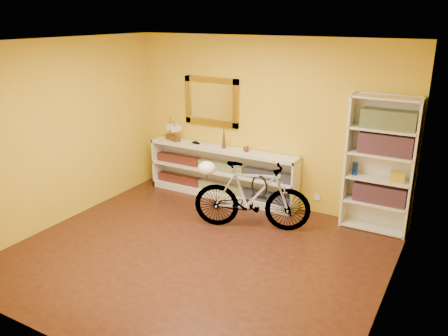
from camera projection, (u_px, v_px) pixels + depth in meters
The scene contains 24 objects.
floor at pixel (197, 254), 5.77m from camera, with size 4.50×4.00×0.01m, color #32160E.
ceiling at pixel (192, 42), 4.93m from camera, with size 4.50×4.00×0.01m, color silver.
back_wall at pixel (266, 123), 7.00m from camera, with size 4.50×0.01×2.60m, color gold.
left_wall at pixel (61, 133), 6.40m from camera, with size 0.01×4.00×2.60m, color gold.
right_wall at pixel (395, 191), 4.30m from camera, with size 0.01×4.00×2.60m, color gold.
gilt_mirror at pixel (211, 102), 7.33m from camera, with size 0.98×0.06×0.78m, color olive.
wall_socket at pixel (317, 197), 6.90m from camera, with size 0.09×0.01×0.09m, color silver.
console_unit at pixel (222, 173), 7.44m from camera, with size 2.60×0.35×0.85m, color silver, non-canonical shape.
cd_row_lower at pixel (221, 188), 7.50m from camera, with size 2.50×0.13×0.14m, color black.
cd_row_upper at pixel (221, 167), 7.39m from camera, with size 2.50×0.13×0.14m, color navy.
model_ship at pixel (173, 129), 7.69m from camera, with size 0.32×0.12×0.38m, color #412C12, non-canonical shape.
toy_car at pixel (196, 144), 7.53m from camera, with size 0.00×0.00×0.00m, color black.
bronze_ornament at pixel (224, 137), 7.22m from camera, with size 0.06×0.06×0.38m, color brown.
decorative_orb at pixel (246, 149), 7.08m from camera, with size 0.09×0.09×0.09m, color brown.
bookcase at pixel (380, 165), 6.15m from camera, with size 0.90×0.30×1.90m, color silver, non-canonical shape.
book_row_a at pixel (380, 194), 6.25m from camera, with size 0.70×0.22×0.26m, color maroon.
book_row_b at pixel (386, 144), 6.03m from camera, with size 0.70×0.22×0.28m, color maroon.
book_row_c at pixel (389, 119), 5.92m from camera, with size 0.70×0.22×0.25m, color navy.
travel_mug at pixel (355, 169), 6.31m from camera, with size 0.08×0.08×0.18m, color navy.
red_tin at pixel (370, 119), 6.07m from camera, with size 0.15×0.15×0.19m, color maroon.
yellow_bag at pixel (397, 177), 6.03m from camera, with size 0.18×0.12×0.14m, color gold.
bicycle at pixel (252, 196), 6.32m from camera, with size 1.67×0.43×0.98m, color silver.
helmet at pixel (207, 168), 6.30m from camera, with size 0.25×0.24×0.19m, color white.
u_lock at pixel (259, 187), 6.25m from camera, with size 0.24×0.24×0.03m, color black.
Camera 1 is at (2.82, -4.27, 2.89)m, focal length 36.40 mm.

